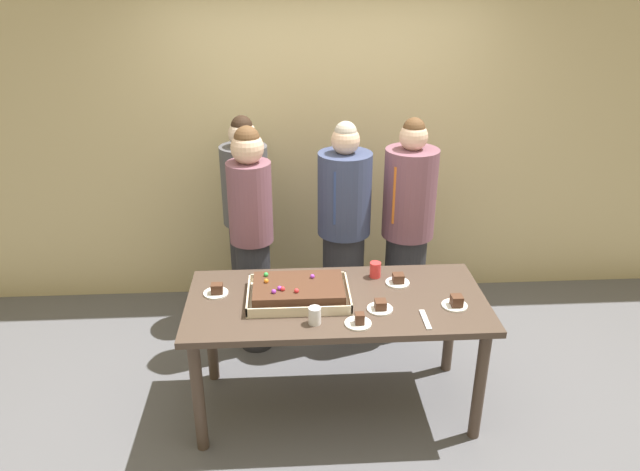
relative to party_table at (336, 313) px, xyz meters
The scene contains 16 objects.
ground_plane 0.69m from the party_table, ahead, with size 12.00×12.00×0.00m, color #5B5B60.
interior_back_panel 1.79m from the party_table, 90.00° to the left, with size 8.00×0.12×3.00m, color #CCB784.
party_table is the anchor object (origin of this frame).
sheet_cake 0.27m from the party_table, behind, with size 0.60×0.42×0.12m.
plated_slice_near_left 0.32m from the party_table, 71.00° to the right, with size 0.15×0.15×0.07m.
plated_slice_near_right 0.45m from the party_table, 22.93° to the left, with size 0.15×0.15×0.07m.
plated_slice_far_left 0.30m from the party_table, 29.72° to the right, with size 0.15×0.15×0.06m.
plated_slice_far_right 0.74m from the party_table, behind, with size 0.15×0.15×0.07m.
plated_slice_center_front 0.71m from the party_table, 10.53° to the right, with size 0.15×0.15×0.07m.
drink_cup_nearest 0.40m from the party_table, 44.50° to the left, with size 0.07×0.07×0.10m, color red.
drink_cup_middle 0.33m from the party_table, 119.30° to the right, with size 0.07×0.07×0.10m, color white.
cake_server_utensil 0.55m from the party_table, 28.85° to the right, with size 0.03×0.20×0.01m, color silver.
person_serving_front 0.91m from the party_table, 126.68° to the left, with size 0.30×0.30×1.67m.
person_green_shirt_behind 1.05m from the party_table, 55.35° to the left, with size 0.38×0.38×1.67m.
person_striped_tie_right 0.84m from the party_table, 81.65° to the left, with size 0.38×0.38×1.66m.
person_far_right_suit 1.31m from the party_table, 117.06° to the left, with size 0.35×0.35×1.63m.
Camera 1 is at (-0.28, -3.07, 2.60)m, focal length 33.49 mm.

